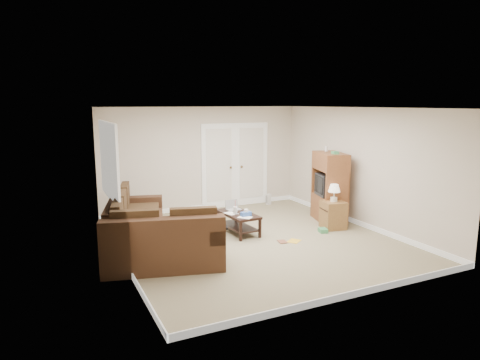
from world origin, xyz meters
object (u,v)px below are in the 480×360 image
sectional_sofa (147,234)px  tv_armoire (329,187)px  coffee_table (238,222)px  side_cabinet (333,213)px

sectional_sofa → tv_armoire: bearing=19.6°
coffee_table → tv_armoire: (2.21, -0.03, 0.54)m
tv_armoire → side_cabinet: 0.74m
side_cabinet → tv_armoire: bearing=73.1°
sectional_sofa → coffee_table: (1.92, 0.38, -0.12)m
tv_armoire → side_cabinet: (-0.28, -0.53, -0.43)m
sectional_sofa → side_cabinet: size_ratio=3.47×
sectional_sofa → side_cabinet: bearing=12.1°
sectional_sofa → side_cabinet: side_cabinet is taller
coffee_table → tv_armoire: bearing=-5.2°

